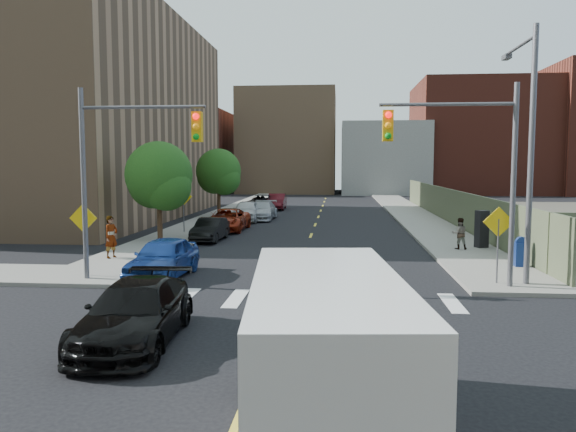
% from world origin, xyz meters
% --- Properties ---
extents(ground, '(160.00, 160.00, 0.00)m').
position_xyz_m(ground, '(0.00, 0.00, 0.00)').
color(ground, black).
rests_on(ground, ground).
extents(sidewalk_nw, '(3.50, 73.00, 0.15)m').
position_xyz_m(sidewalk_nw, '(-7.75, 41.50, 0.07)').
color(sidewalk_nw, gray).
rests_on(sidewalk_nw, ground).
extents(sidewalk_ne, '(3.50, 73.00, 0.15)m').
position_xyz_m(sidewalk_ne, '(7.75, 41.50, 0.07)').
color(sidewalk_ne, gray).
rests_on(sidewalk_ne, ground).
extents(fence_north, '(0.12, 44.00, 2.50)m').
position_xyz_m(fence_north, '(9.60, 28.00, 1.25)').
color(fence_north, '#656F4D').
rests_on(fence_north, ground).
extents(building_nw, '(22.00, 30.00, 16.00)m').
position_xyz_m(building_nw, '(-22.00, 30.00, 8.00)').
color(building_nw, '#8C6B4C').
rests_on(building_nw, ground).
extents(bg_bldg_west, '(14.00, 18.00, 12.00)m').
position_xyz_m(bg_bldg_west, '(-22.00, 70.00, 6.00)').
color(bg_bldg_west, '#592319').
rests_on(bg_bldg_west, ground).
extents(bg_bldg_midwest, '(14.00, 16.00, 15.00)m').
position_xyz_m(bg_bldg_midwest, '(-6.00, 72.00, 7.50)').
color(bg_bldg_midwest, '#8C6B4C').
rests_on(bg_bldg_midwest, ground).
extents(bg_bldg_center, '(12.00, 16.00, 10.00)m').
position_xyz_m(bg_bldg_center, '(8.00, 70.00, 5.00)').
color(bg_bldg_center, gray).
rests_on(bg_bldg_center, ground).
extents(bg_bldg_east, '(18.00, 18.00, 16.00)m').
position_xyz_m(bg_bldg_east, '(22.00, 72.00, 8.00)').
color(bg_bldg_east, '#592319').
rests_on(bg_bldg_east, ground).
extents(signal_nw, '(4.59, 0.30, 7.00)m').
position_xyz_m(signal_nw, '(-5.98, 6.00, 4.53)').
color(signal_nw, '#59595E').
rests_on(signal_nw, ground).
extents(signal_ne, '(4.59, 0.30, 7.00)m').
position_xyz_m(signal_ne, '(5.98, 6.00, 4.53)').
color(signal_ne, '#59595E').
rests_on(signal_ne, ground).
extents(streetlight_ne, '(0.25, 3.70, 9.00)m').
position_xyz_m(streetlight_ne, '(8.20, 6.90, 5.22)').
color(streetlight_ne, '#59595E').
rests_on(streetlight_ne, ground).
extents(warn_sign_nw, '(1.06, 0.06, 2.83)m').
position_xyz_m(warn_sign_nw, '(-7.80, 6.50, 1.99)').
color(warn_sign_nw, '#59595E').
rests_on(warn_sign_nw, ground).
extents(warn_sign_ne, '(1.06, 0.06, 2.83)m').
position_xyz_m(warn_sign_ne, '(7.20, 6.50, 1.99)').
color(warn_sign_ne, '#59595E').
rests_on(warn_sign_ne, ground).
extents(warn_sign_midwest, '(1.06, 0.06, 2.83)m').
position_xyz_m(warn_sign_midwest, '(-7.80, 20.00, 1.99)').
color(warn_sign_midwest, '#59595E').
rests_on(warn_sign_midwest, ground).
extents(tree_west_near, '(3.66, 3.64, 5.52)m').
position_xyz_m(tree_west_near, '(-8.00, 16.05, 3.48)').
color(tree_west_near, '#332114').
rests_on(tree_west_near, ground).
extents(tree_west_far, '(3.66, 3.64, 5.52)m').
position_xyz_m(tree_west_far, '(-8.00, 31.05, 3.48)').
color(tree_west_far, '#332114').
rests_on(tree_west_far, ground).
extents(parked_car_blue, '(2.02, 4.58, 1.53)m').
position_xyz_m(parked_car_blue, '(-4.95, 7.00, 0.77)').
color(parked_car_blue, navy).
rests_on(parked_car_blue, ground).
extents(parked_car_black, '(1.50, 3.95, 1.29)m').
position_xyz_m(parked_car_black, '(-5.50, 17.16, 0.64)').
color(parked_car_black, black).
rests_on(parked_car_black, ground).
extents(parked_car_red, '(2.45, 5.15, 1.42)m').
position_xyz_m(parked_car_red, '(-5.50, 21.91, 0.71)').
color(parked_car_red, maroon).
rests_on(parked_car_red, ground).
extents(parked_car_silver, '(2.11, 4.95, 1.42)m').
position_xyz_m(parked_car_silver, '(-4.26, 29.16, 0.71)').
color(parked_car_silver, '#9FA2A6').
rests_on(parked_car_silver, ground).
extents(parked_car_white, '(1.93, 4.67, 1.58)m').
position_xyz_m(parked_car_white, '(-5.22, 27.90, 0.79)').
color(parked_car_white, beige).
rests_on(parked_car_white, ground).
extents(parked_car_maroon, '(1.65, 4.51, 1.48)m').
position_xyz_m(parked_car_maroon, '(-4.20, 39.10, 0.74)').
color(parked_car_maroon, '#470E14').
rests_on(parked_car_maroon, ground).
extents(parked_car_grey, '(2.60, 5.29, 1.44)m').
position_xyz_m(parked_car_grey, '(-5.46, 37.83, 0.72)').
color(parked_car_grey, black).
rests_on(parked_car_grey, ground).
extents(black_sedan, '(2.33, 5.17, 1.47)m').
position_xyz_m(black_sedan, '(-3.20, -0.60, 0.73)').
color(black_sedan, black).
rests_on(black_sedan, ground).
extents(cargo_van, '(2.85, 5.97, 2.65)m').
position_xyz_m(cargo_van, '(1.48, -4.87, 1.39)').
color(cargo_van, silver).
rests_on(cargo_van, ground).
extents(mailbox, '(0.50, 0.39, 1.22)m').
position_xyz_m(mailbox, '(9.06, 9.86, 0.74)').
color(mailbox, navy).
rests_on(mailbox, sidewalk_ne).
extents(payphone, '(0.68, 0.63, 1.85)m').
position_xyz_m(payphone, '(8.76, 15.05, 1.07)').
color(payphone, black).
rests_on(payphone, sidewalk_ne).
extents(pedestrian_west, '(0.69, 0.81, 1.87)m').
position_xyz_m(pedestrian_west, '(-8.37, 10.35, 1.09)').
color(pedestrian_west, gray).
rests_on(pedestrian_west, sidewalk_nw).
extents(pedestrian_east, '(0.75, 0.59, 1.53)m').
position_xyz_m(pedestrian_east, '(7.54, 14.35, 0.92)').
color(pedestrian_east, gray).
rests_on(pedestrian_east, sidewalk_ne).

